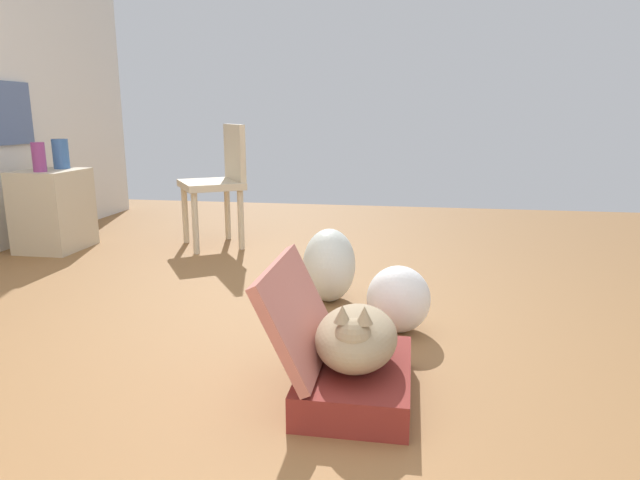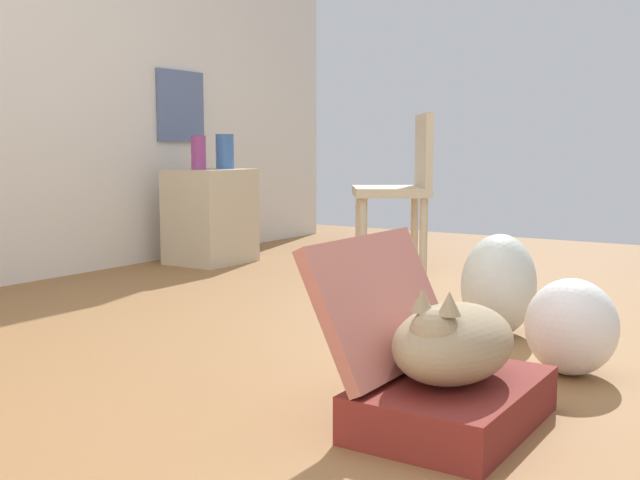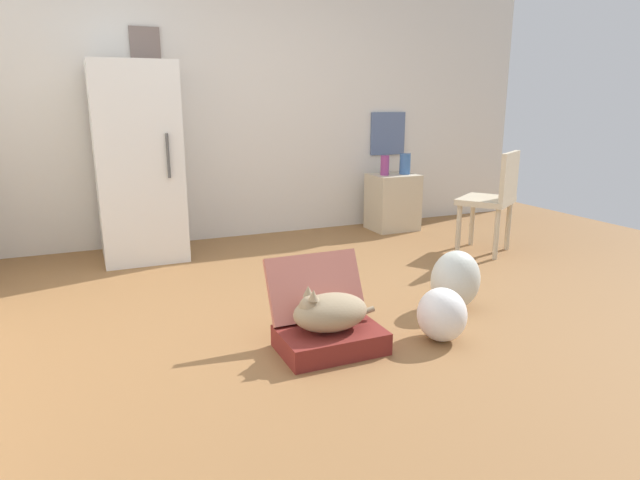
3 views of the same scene
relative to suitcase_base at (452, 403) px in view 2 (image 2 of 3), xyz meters
The scene contains 10 objects.
ground_plane 0.63m from the suitcase_base, 58.07° to the left, with size 7.68×7.68×0.00m, color olive.
suitcase_base is the anchor object (origin of this frame).
suitcase_lid 0.31m from the suitcase_base, 90.00° to the left, with size 0.55×0.38×0.04m, color #B26356.
cat 0.16m from the suitcase_base, behind, with size 0.49×0.28×0.25m.
plastic_bag_white 0.65m from the suitcase_base, 11.62° to the right, with size 0.27×0.29×0.30m, color white.
plastic_bag_clear 1.03m from the suitcase_base, 13.68° to the left, with size 0.33×0.27×0.39m, color silver.
side_table 3.00m from the suitcase_base, 52.81° to the left, with size 0.47×0.40×0.58m, color beige.
vase_tall 2.98m from the suitcase_base, 54.45° to the left, with size 0.09×0.09×0.20m, color #8C387A.
vase_short 3.11m from the suitcase_base, 50.77° to the left, with size 0.11×0.11×0.21m, color #38609E.
chair 2.50m from the suitcase_base, 30.03° to the left, with size 0.62×0.60×0.90m.
Camera 2 is at (-2.10, -1.28, 0.71)m, focal length 43.01 mm.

